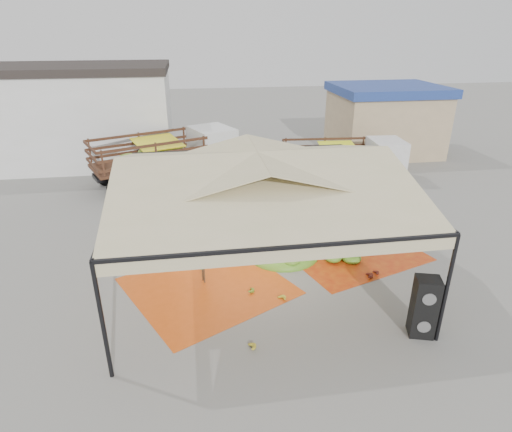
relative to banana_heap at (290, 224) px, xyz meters
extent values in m
plane|color=slate|center=(-1.53, -1.98, -0.66)|extent=(90.00, 90.00, 0.00)
cylinder|color=black|center=(-5.53, -5.98, 0.84)|extent=(0.10, 0.10, 3.00)
cylinder|color=black|center=(2.47, -5.98, 0.84)|extent=(0.10, 0.10, 3.00)
cylinder|color=black|center=(-5.53, 2.02, 0.84)|extent=(0.10, 0.10, 3.00)
cylinder|color=black|center=(2.47, 2.02, 0.84)|extent=(0.10, 0.10, 3.00)
pyramid|color=#C8B78D|center=(-1.53, -1.98, 2.84)|extent=(8.00, 8.00, 1.00)
cube|color=black|center=(-1.53, -1.98, 2.34)|extent=(8.00, 8.00, 0.08)
cube|color=#C8B78D|center=(-1.53, -1.98, 2.16)|extent=(8.00, 8.00, 0.36)
cube|color=silver|center=(-11.53, 12.02, 1.84)|extent=(14.00, 6.00, 5.00)
cube|color=black|center=(-11.53, 12.02, 4.54)|extent=(14.30, 6.30, 0.40)
cube|color=tan|center=(8.47, 11.02, 1.14)|extent=(6.00, 5.00, 3.60)
cube|color=navy|center=(8.47, 11.02, 3.19)|extent=(6.30, 5.30, 0.50)
cube|color=#D55014|center=(-3.16, -2.61, -0.66)|extent=(5.80, 5.71, 0.01)
cube|color=#CC5A13|center=(1.83, -0.72, -0.66)|extent=(5.69, 5.83, 0.01)
ellipsoid|color=#3D841B|center=(0.00, 0.00, 0.00)|extent=(7.46, 6.75, 1.33)
ellipsoid|color=gold|center=(-2.29, -5.60, -0.57)|extent=(0.49, 0.42, 0.20)
ellipsoid|color=gold|center=(-1.11, -3.70, -0.57)|extent=(0.52, 0.50, 0.19)
ellipsoid|color=#511512|center=(1.85, -2.90, -0.55)|extent=(0.56, 0.49, 0.22)
ellipsoid|color=#501512|center=(2.17, -2.76, -0.58)|extent=(0.38, 0.31, 0.17)
ellipsoid|color=#507A19|center=(-1.96, -3.11, -0.57)|extent=(0.50, 0.45, 0.19)
ellipsoid|color=#567A19|center=(-1.86, -3.15, 1.96)|extent=(0.24, 0.24, 0.20)
ellipsoid|color=#567A19|center=(-0.36, -3.15, 1.96)|extent=(0.24, 0.24, 0.20)
cube|color=black|center=(2.17, -5.68, -0.25)|extent=(0.73, 0.67, 0.83)
cube|color=black|center=(2.17, -5.68, 0.58)|extent=(0.73, 0.67, 0.83)
imported|color=gray|center=(-0.80, 1.11, 0.09)|extent=(0.58, 0.40, 1.50)
cube|color=#4A2A18|center=(-5.52, 7.13, 0.46)|extent=(5.87, 4.37, 0.13)
cube|color=silver|center=(-2.28, 8.52, 0.56)|extent=(2.69, 2.92, 2.45)
cylinder|color=black|center=(-6.86, 5.39, -0.18)|extent=(1.01, 0.67, 0.96)
cylinder|color=black|center=(-7.70, 7.35, -0.18)|extent=(1.01, 0.67, 0.96)
cylinder|color=black|center=(-3.72, 6.74, -0.18)|extent=(1.01, 0.67, 0.96)
cylinder|color=black|center=(-4.57, 8.70, -0.18)|extent=(1.01, 0.67, 0.96)
cylinder|color=black|center=(-2.06, 7.46, -0.18)|extent=(1.01, 0.67, 0.96)
cylinder|color=black|center=(-2.90, 9.42, -0.18)|extent=(1.01, 0.67, 0.96)
ellipsoid|color=#547618|center=(-5.52, 7.13, 0.99)|extent=(4.68, 3.45, 0.75)
cube|color=yellow|center=(-5.03, 7.34, 1.42)|extent=(2.80, 2.80, 0.27)
cube|color=#492A18|center=(3.48, 6.31, 0.28)|extent=(4.61, 2.36, 0.11)
cube|color=silver|center=(6.43, 6.11, 0.37)|extent=(1.74, 2.08, 2.06)
cylinder|color=black|center=(1.80, 5.52, -0.26)|extent=(0.82, 0.32, 0.81)
cylinder|color=black|center=(1.93, 7.31, -0.26)|extent=(0.82, 0.32, 0.81)
cylinder|color=black|center=(4.67, 5.33, -0.26)|extent=(0.82, 0.32, 0.81)
cylinder|color=black|center=(4.79, 7.12, -0.26)|extent=(0.82, 0.32, 0.81)
cylinder|color=black|center=(6.19, 5.22, -0.26)|extent=(0.82, 0.32, 0.81)
cylinder|color=black|center=(6.31, 7.01, -0.26)|extent=(0.82, 0.32, 0.81)
ellipsoid|color=#456E17|center=(3.48, 6.31, 0.73)|extent=(3.69, 1.85, 0.63)
cube|color=yellow|center=(3.92, 6.28, 1.08)|extent=(1.91, 1.90, 0.22)
camera|label=1|loc=(-3.41, -13.85, 6.68)|focal=30.00mm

